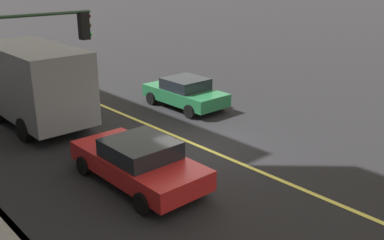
{
  "coord_description": "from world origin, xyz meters",
  "views": [
    {
      "loc": [
        -10.4,
        9.82,
        5.98
      ],
      "look_at": [
        -0.44,
        0.82,
        1.33
      ],
      "focal_mm": 40.43,
      "sensor_mm": 36.0,
      "label": 1
    }
  ],
  "objects_px": {
    "car_red": "(138,161)",
    "truck_gray": "(26,80)",
    "traffic_light_mast": "(9,58)",
    "car_green": "(185,92)"
  },
  "relations": [
    {
      "from": "car_red",
      "to": "traffic_light_mast",
      "type": "height_order",
      "value": "traffic_light_mast"
    },
    {
      "from": "car_red",
      "to": "truck_gray",
      "type": "bearing_deg",
      "value": 0.17
    },
    {
      "from": "car_green",
      "to": "traffic_light_mast",
      "type": "xyz_separation_m",
      "value": [
        -1.23,
        8.04,
        2.8
      ]
    },
    {
      "from": "car_red",
      "to": "traffic_light_mast",
      "type": "bearing_deg",
      "value": 30.52
    },
    {
      "from": "car_red",
      "to": "car_green",
      "type": "distance_m",
      "value": 7.62
    },
    {
      "from": "car_green",
      "to": "traffic_light_mast",
      "type": "relative_size",
      "value": 0.82
    },
    {
      "from": "car_green",
      "to": "truck_gray",
      "type": "relative_size",
      "value": 0.5
    },
    {
      "from": "car_green",
      "to": "truck_gray",
      "type": "distance_m",
      "value": 6.84
    },
    {
      "from": "car_green",
      "to": "traffic_light_mast",
      "type": "bearing_deg",
      "value": 98.71
    },
    {
      "from": "truck_gray",
      "to": "traffic_light_mast",
      "type": "xyz_separation_m",
      "value": [
        -4.38,
        2.04,
        1.79
      ]
    }
  ]
}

